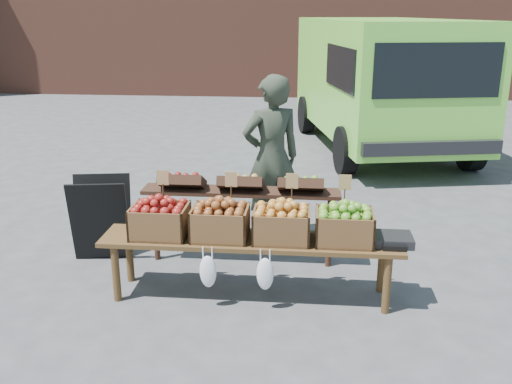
# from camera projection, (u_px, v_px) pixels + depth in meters

# --- Properties ---
(ground) EXTENTS (80.00, 80.00, 0.00)m
(ground) POSITION_uv_depth(u_px,v_px,m) (191.00, 313.00, 4.97)
(ground) COLOR #4B4B4D
(delivery_van) EXTENTS (3.44, 5.68, 2.38)m
(delivery_van) POSITION_uv_depth(u_px,v_px,m) (380.00, 86.00, 10.55)
(delivery_van) COLOR #75E042
(delivery_van) RESTS_ON ground
(vendor) EXTENTS (0.81, 0.69, 1.87)m
(vendor) POSITION_uv_depth(u_px,v_px,m) (271.00, 158.00, 6.42)
(vendor) COLOR #2E3629
(vendor) RESTS_ON ground
(chalkboard_sign) EXTENTS (0.64, 0.42, 0.90)m
(chalkboard_sign) POSITION_uv_depth(u_px,v_px,m) (101.00, 218.00, 5.96)
(chalkboard_sign) COLOR black
(chalkboard_sign) RESTS_ON ground
(back_table) EXTENTS (2.10, 0.44, 1.04)m
(back_table) POSITION_uv_depth(u_px,v_px,m) (241.00, 216.00, 5.83)
(back_table) COLOR #341E14
(back_table) RESTS_ON ground
(display_bench) EXTENTS (2.70, 0.56, 0.57)m
(display_bench) POSITION_uv_depth(u_px,v_px,m) (251.00, 267.00, 5.20)
(display_bench) COLOR #4E351A
(display_bench) RESTS_ON ground
(crate_golden_apples) EXTENTS (0.50, 0.40, 0.28)m
(crate_golden_apples) POSITION_uv_depth(u_px,v_px,m) (160.00, 221.00, 5.14)
(crate_golden_apples) COLOR maroon
(crate_golden_apples) RESTS_ON display_bench
(crate_russet_pears) EXTENTS (0.50, 0.40, 0.28)m
(crate_russet_pears) POSITION_uv_depth(u_px,v_px,m) (220.00, 223.00, 5.09)
(crate_russet_pears) COLOR brown
(crate_russet_pears) RESTS_ON display_bench
(crate_red_apples) EXTENTS (0.50, 0.40, 0.28)m
(crate_red_apples) POSITION_uv_depth(u_px,v_px,m) (282.00, 225.00, 5.04)
(crate_red_apples) COLOR #B19429
(crate_red_apples) RESTS_ON display_bench
(crate_green_apples) EXTENTS (0.50, 0.40, 0.28)m
(crate_green_apples) POSITION_uv_depth(u_px,v_px,m) (344.00, 227.00, 5.00)
(crate_green_apples) COLOR #529318
(crate_green_apples) RESTS_ON display_bench
(weighing_scale) EXTENTS (0.34, 0.30, 0.08)m
(weighing_scale) POSITION_uv_depth(u_px,v_px,m) (393.00, 239.00, 4.99)
(weighing_scale) COLOR black
(weighing_scale) RESTS_ON display_bench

